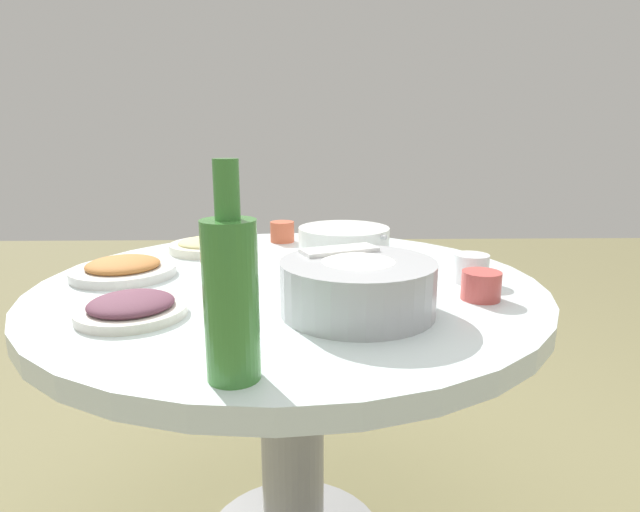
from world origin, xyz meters
name	(u,v)px	position (x,y,z in m)	size (l,w,h in m)	color
round_dining_table	(291,345)	(0.00, 0.00, 0.57)	(1.11, 1.11, 0.73)	#99999E
rice_bowl	(358,286)	(-0.22, -0.13, 0.78)	(0.29, 0.29, 0.11)	#B2B5BA
soup_bowl	(344,240)	(0.28, -0.14, 0.76)	(0.25, 0.25, 0.07)	white
dish_tofu_braise	(123,269)	(0.04, 0.39, 0.75)	(0.24, 0.24, 0.04)	silver
dish_eggplant	(132,307)	(-0.23, 0.28, 0.75)	(0.20, 0.20, 0.04)	white
dish_noodles	(208,245)	(0.30, 0.24, 0.75)	(0.21, 0.21, 0.04)	white
green_bottle	(231,295)	(-0.48, 0.06, 0.85)	(0.07, 0.07, 0.29)	#408638
tea_cup_near	(481,285)	(-0.15, -0.38, 0.76)	(0.08, 0.08, 0.06)	#C54D48
tea_cup_far	(282,232)	(0.42, 0.04, 0.76)	(0.07, 0.07, 0.06)	#C25638
tea_cup_side	(471,268)	(-0.03, -0.40, 0.76)	(0.08, 0.08, 0.06)	white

